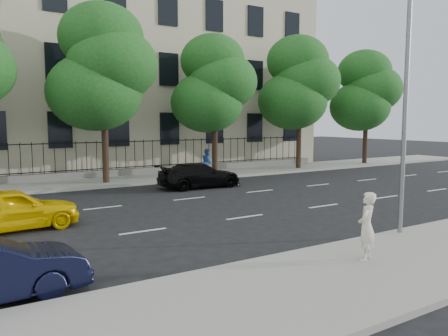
% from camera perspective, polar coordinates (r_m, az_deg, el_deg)
% --- Properties ---
extents(ground, '(120.00, 120.00, 0.00)m').
position_cam_1_polar(ground, '(14.41, 8.42, -8.23)').
color(ground, black).
rests_on(ground, ground).
extents(near_sidewalk, '(60.00, 4.00, 0.15)m').
position_cam_1_polar(near_sidewalk, '(11.74, 21.35, -11.60)').
color(near_sidewalk, gray).
rests_on(near_sidewalk, ground).
extents(far_sidewalk, '(60.00, 4.00, 0.15)m').
position_cam_1_polar(far_sidewalk, '(26.48, -11.46, -1.47)').
color(far_sidewalk, gray).
rests_on(far_sidewalk, ground).
extents(lane_markings, '(49.60, 4.62, 0.01)m').
position_cam_1_polar(lane_markings, '(18.20, -1.28, -5.08)').
color(lane_markings, silver).
rests_on(lane_markings, ground).
extents(masonry_building, '(34.60, 12.11, 18.50)m').
position_cam_1_polar(masonry_building, '(35.20, -17.02, 14.89)').
color(masonry_building, '#B4AB8F').
rests_on(masonry_building, ground).
extents(iron_fence, '(30.00, 0.50, 2.20)m').
position_cam_1_polar(iron_fence, '(28.00, -12.69, 0.10)').
color(iron_fence, slate).
rests_on(iron_fence, far_sidewalk).
extents(street_light, '(0.25, 3.32, 8.05)m').
position_cam_1_polar(street_light, '(14.63, 21.07, 11.97)').
color(street_light, slate).
rests_on(street_light, near_sidewalk).
extents(tree_c, '(5.89, 5.50, 9.80)m').
position_cam_1_polar(tree_c, '(25.18, -15.56, 12.49)').
color(tree_c, '#382619').
rests_on(tree_c, far_sidewalk).
extents(tree_d, '(5.34, 4.94, 8.84)m').
position_cam_1_polar(tree_d, '(27.91, -1.33, 10.90)').
color(tree_d, '#382619').
rests_on(tree_d, far_sidewalk).
extents(tree_e, '(5.71, 5.31, 9.46)m').
position_cam_1_polar(tree_e, '(32.04, 9.73, 10.86)').
color(tree_e, '#382619').
rests_on(tree_e, far_sidewalk).
extents(tree_f, '(5.52, 5.12, 9.01)m').
position_cam_1_polar(tree_f, '(37.00, 18.01, 9.53)').
color(tree_f, '#382619').
rests_on(tree_f, far_sidewalk).
extents(yellow_taxi, '(4.27, 2.00, 1.42)m').
position_cam_1_polar(yellow_taxi, '(15.79, -26.01, -4.89)').
color(yellow_taxi, '#ECC001').
rests_on(yellow_taxi, ground).
extents(black_sedan, '(4.62, 2.02, 1.32)m').
position_cam_1_polar(black_sedan, '(23.26, -3.19, -0.96)').
color(black_sedan, black).
rests_on(black_sedan, ground).
extents(woman_near, '(0.74, 0.64, 1.70)m').
position_cam_1_polar(woman_near, '(11.33, 18.13, -7.26)').
color(woman_near, silver).
rests_on(woman_near, near_sidewalk).
extents(pedestrian_far, '(0.89, 1.00, 1.71)m').
position_cam_1_polar(pedestrian_far, '(26.91, -2.17, 0.76)').
color(pedestrian_far, '#2A4E94').
rests_on(pedestrian_far, far_sidewalk).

